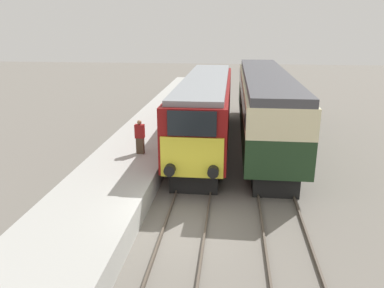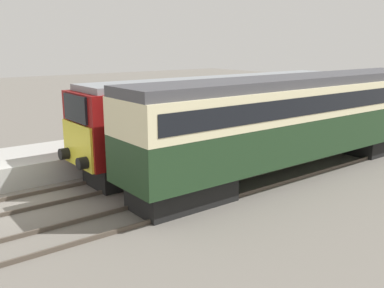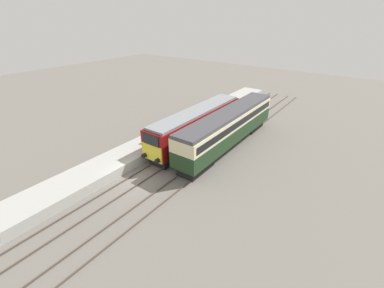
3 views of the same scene
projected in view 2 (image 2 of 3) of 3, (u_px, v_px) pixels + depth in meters
ground_plane at (13, 207)px, 14.75m from camera, size 120.00×120.00×0.00m
platform_left at (155, 144)px, 21.95m from camera, size 3.50×50.00×0.94m
rails_near_track at (138, 178)px, 17.71m from camera, size 1.51×60.00×0.14m
rails_far_track at (187, 201)px, 15.10m from camera, size 1.50×60.00×0.14m
locomotive at (226, 115)px, 20.09m from camera, size 2.70×15.13×3.98m
passenger_carriage at (300, 115)px, 18.11m from camera, size 2.75×16.83×4.19m
person_on_platform at (112, 127)px, 19.63m from camera, size 0.44×0.26×1.62m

